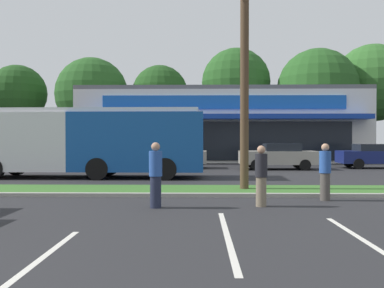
{
  "coord_description": "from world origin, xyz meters",
  "views": [
    {
      "loc": [
        2.19,
        -0.44,
        1.9
      ],
      "look_at": [
        1.85,
        18.1,
        1.61
      ],
      "focal_mm": 38.84,
      "sensor_mm": 36.0,
      "label": 1
    }
  ],
  "objects_px": {
    "pedestrian_mid": "(325,172)",
    "pedestrian_near_bench": "(156,175)",
    "car_0": "(376,156)",
    "pedestrian_by_pole": "(261,176)",
    "car_3": "(278,156)",
    "utility_pole": "(241,40)",
    "car_1": "(169,156)",
    "car_4": "(9,155)",
    "city_bus": "(86,140)"
  },
  "relations": [
    {
      "from": "car_4",
      "to": "car_3",
      "type": "bearing_deg",
      "value": 179.31
    },
    {
      "from": "car_1",
      "to": "car_3",
      "type": "distance_m",
      "value": 6.65
    },
    {
      "from": "city_bus",
      "to": "pedestrian_near_bench",
      "type": "relative_size",
      "value": 6.32
    },
    {
      "from": "city_bus",
      "to": "car_1",
      "type": "bearing_deg",
      "value": -119.09
    },
    {
      "from": "pedestrian_mid",
      "to": "pedestrian_near_bench",
      "type": "bearing_deg",
      "value": 50.44
    },
    {
      "from": "car_1",
      "to": "pedestrian_by_pole",
      "type": "xyz_separation_m",
      "value": [
        3.58,
        -14.24,
        0.07
      ]
    },
    {
      "from": "utility_pole",
      "to": "car_1",
      "type": "relative_size",
      "value": 2.17
    },
    {
      "from": "car_1",
      "to": "car_4",
      "type": "xyz_separation_m",
      "value": [
        -9.71,
        -0.63,
        0.04
      ]
    },
    {
      "from": "car_1",
      "to": "car_3",
      "type": "xyz_separation_m",
      "value": [
        6.6,
        -0.83,
        0.03
      ]
    },
    {
      "from": "utility_pole",
      "to": "city_bus",
      "type": "height_order",
      "value": "utility_pole"
    },
    {
      "from": "car_4",
      "to": "pedestrian_by_pole",
      "type": "bearing_deg",
      "value": 134.33
    },
    {
      "from": "city_bus",
      "to": "pedestrian_by_pole",
      "type": "bearing_deg",
      "value": 131.73
    },
    {
      "from": "car_1",
      "to": "pedestrian_mid",
      "type": "height_order",
      "value": "pedestrian_mid"
    },
    {
      "from": "city_bus",
      "to": "car_1",
      "type": "distance_m",
      "value": 7.1
    },
    {
      "from": "city_bus",
      "to": "pedestrian_near_bench",
      "type": "xyz_separation_m",
      "value": [
        4.2,
        -8.41,
        -0.87
      ]
    },
    {
      "from": "pedestrian_by_pole",
      "to": "utility_pole",
      "type": "bearing_deg",
      "value": -147.14
    },
    {
      "from": "car_3",
      "to": "pedestrian_near_bench",
      "type": "xyz_separation_m",
      "value": [
        -5.89,
        -13.68,
        0.09
      ]
    },
    {
      "from": "pedestrian_by_pole",
      "to": "car_0",
      "type": "bearing_deg",
      "value": 175.01
    },
    {
      "from": "utility_pole",
      "to": "pedestrian_near_bench",
      "type": "bearing_deg",
      "value": -128.44
    },
    {
      "from": "car_3",
      "to": "pedestrian_near_bench",
      "type": "bearing_deg",
      "value": 66.69
    },
    {
      "from": "car_1",
      "to": "car_3",
      "type": "height_order",
      "value": "car_3"
    },
    {
      "from": "pedestrian_by_pole",
      "to": "pedestrian_mid",
      "type": "xyz_separation_m",
      "value": [
        2.09,
        1.12,
        0.02
      ]
    },
    {
      "from": "utility_pole",
      "to": "car_1",
      "type": "distance_m",
      "value": 12.54
    },
    {
      "from": "utility_pole",
      "to": "pedestrian_near_bench",
      "type": "xyz_separation_m",
      "value": [
        -2.61,
        -3.28,
        -4.39
      ]
    },
    {
      "from": "car_1",
      "to": "pedestrian_near_bench",
      "type": "distance_m",
      "value": 14.52
    },
    {
      "from": "car_1",
      "to": "car_3",
      "type": "bearing_deg",
      "value": -7.15
    },
    {
      "from": "city_bus",
      "to": "pedestrian_mid",
      "type": "relative_size",
      "value": 6.51
    },
    {
      "from": "car_0",
      "to": "utility_pole",
      "type": "bearing_deg",
      "value": -129.82
    },
    {
      "from": "car_3",
      "to": "pedestrian_by_pole",
      "type": "relative_size",
      "value": 2.7
    },
    {
      "from": "utility_pole",
      "to": "pedestrian_by_pole",
      "type": "height_order",
      "value": "utility_pole"
    },
    {
      "from": "car_0",
      "to": "car_1",
      "type": "height_order",
      "value": "car_0"
    },
    {
      "from": "car_4",
      "to": "pedestrian_by_pole",
      "type": "distance_m",
      "value": 19.02
    },
    {
      "from": "pedestrian_near_bench",
      "to": "pedestrian_mid",
      "type": "distance_m",
      "value": 5.16
    },
    {
      "from": "pedestrian_by_pole",
      "to": "pedestrian_near_bench",
      "type": "bearing_deg",
      "value": -57.05
    },
    {
      "from": "car_3",
      "to": "pedestrian_by_pole",
      "type": "bearing_deg",
      "value": 77.33
    },
    {
      "from": "utility_pole",
      "to": "pedestrian_by_pole",
      "type": "relative_size",
      "value": 5.88
    },
    {
      "from": "car_0",
      "to": "pedestrian_mid",
      "type": "bearing_deg",
      "value": -118.28
    },
    {
      "from": "pedestrian_by_pole",
      "to": "pedestrian_mid",
      "type": "relative_size",
      "value": 0.98
    },
    {
      "from": "car_4",
      "to": "utility_pole",
      "type": "bearing_deg",
      "value": 140.86
    },
    {
      "from": "car_3",
      "to": "pedestrian_mid",
      "type": "xyz_separation_m",
      "value": [
        -0.93,
        -12.29,
        0.06
      ]
    },
    {
      "from": "pedestrian_near_bench",
      "to": "pedestrian_by_pole",
      "type": "height_order",
      "value": "pedestrian_near_bench"
    },
    {
      "from": "car_0",
      "to": "pedestrian_mid",
      "type": "relative_size",
      "value": 2.7
    },
    {
      "from": "utility_pole",
      "to": "pedestrian_near_bench",
      "type": "distance_m",
      "value": 6.07
    },
    {
      "from": "car_0",
      "to": "pedestrian_by_pole",
      "type": "height_order",
      "value": "pedestrian_by_pole"
    },
    {
      "from": "utility_pole",
      "to": "car_3",
      "type": "height_order",
      "value": "utility_pole"
    },
    {
      "from": "car_4",
      "to": "pedestrian_near_bench",
      "type": "bearing_deg",
      "value": 126.89
    },
    {
      "from": "car_1",
      "to": "pedestrian_mid",
      "type": "distance_m",
      "value": 14.29
    },
    {
      "from": "city_bus",
      "to": "car_4",
      "type": "distance_m",
      "value": 8.33
    },
    {
      "from": "pedestrian_near_bench",
      "to": "pedestrian_by_pole",
      "type": "bearing_deg",
      "value": -48.79
    },
    {
      "from": "car_0",
      "to": "city_bus",
      "type": "bearing_deg",
      "value": -158.9
    }
  ]
}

